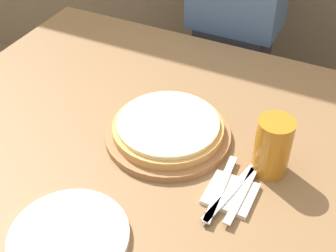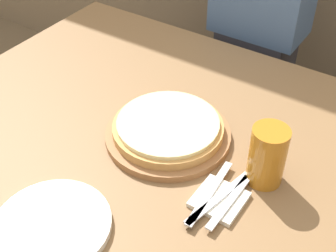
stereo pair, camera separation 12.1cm
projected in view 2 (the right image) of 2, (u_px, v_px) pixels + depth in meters
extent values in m
cube|color=olive|center=(159.00, 221.00, 1.47)|extent=(1.35, 1.08, 0.70)
cylinder|color=#99663D|center=(168.00, 135.00, 1.23)|extent=(0.33, 0.33, 0.02)
cylinder|color=tan|center=(168.00, 128.00, 1.22)|extent=(0.29, 0.29, 0.02)
cylinder|color=beige|center=(168.00, 123.00, 1.21)|extent=(0.27, 0.27, 0.01)
cylinder|color=#B7701E|center=(267.00, 156.00, 1.08)|extent=(0.09, 0.09, 0.15)
cylinder|color=white|center=(271.00, 134.00, 1.03)|extent=(0.08, 0.08, 0.02)
cylinder|color=white|center=(53.00, 225.00, 1.01)|extent=(0.26, 0.26, 0.02)
cube|color=silver|center=(219.00, 200.00, 1.07)|extent=(0.11, 0.11, 0.01)
cube|color=silver|center=(210.00, 192.00, 1.07)|extent=(0.03, 0.22, 0.00)
cube|color=silver|center=(219.00, 197.00, 1.06)|extent=(0.06, 0.22, 0.00)
cube|color=silver|center=(229.00, 202.00, 1.05)|extent=(0.02, 0.19, 0.00)
cube|color=#33333D|center=(248.00, 104.00, 1.95)|extent=(0.26, 0.20, 0.68)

